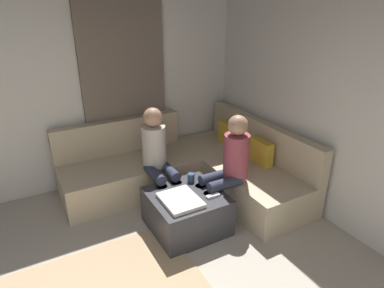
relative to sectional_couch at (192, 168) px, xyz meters
The scene contains 9 objects.
wall_left 2.33m from the sectional_couch, 114.60° to the right, with size 0.12×6.00×2.70m, color silver.
curtain_panel 1.36m from the sectional_couch, 142.74° to the right, with size 0.06×1.10×2.50m, color #726659.
sectional_couch is the anchor object (origin of this frame).
ottoman 0.87m from the sectional_couch, 32.95° to the right, with size 0.76×0.76×0.42m, color #333338.
folded_blanket 1.03m from the sectional_couch, 35.57° to the right, with size 0.44×0.36×0.04m, color white.
coffee_mug 0.61m from the sectional_couch, 29.86° to the right, with size 0.08×0.08×0.10m, color #334C72.
game_remote 0.95m from the sectional_couch, 15.42° to the right, with size 0.05×0.15×0.02m, color white.
person_on_couch_back 0.83m from the sectional_couch, ahead, with size 0.30×0.60×1.20m.
person_on_couch_side 0.67m from the sectional_couch, 74.60° to the right, with size 0.60×0.30×1.20m.
Camera 1 is at (1.34, -0.01, 2.31)m, focal length 31.33 mm.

